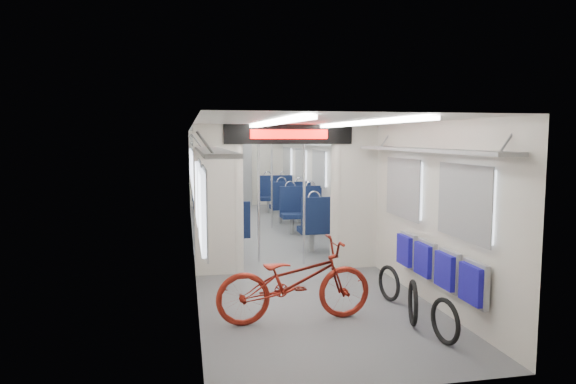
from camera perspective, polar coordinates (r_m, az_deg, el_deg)
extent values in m
plane|color=#515456|center=(10.19, -2.25, -5.83)|extent=(12.00, 12.00, 0.00)
cube|color=beige|center=(9.89, -10.60, 0.46)|extent=(0.02, 12.00, 2.30)
cube|color=beige|center=(10.34, 5.68, 0.77)|extent=(0.02, 12.00, 2.30)
cube|color=beige|center=(15.95, -5.69, 2.62)|extent=(2.90, 0.02, 2.30)
cube|color=beige|center=(4.26, 10.67, -6.91)|extent=(2.90, 0.02, 2.30)
cube|color=silver|center=(9.97, -2.31, 7.22)|extent=(2.90, 12.00, 0.02)
cube|color=white|center=(9.90, -5.48, 7.03)|extent=(0.12, 11.40, 0.04)
cube|color=white|center=(10.07, 0.81, 7.04)|extent=(0.12, 11.40, 0.04)
cube|color=beige|center=(7.93, -8.03, -1.96)|extent=(0.65, 0.18, 2.00)
cube|color=beige|center=(8.37, 7.55, -1.54)|extent=(0.65, 0.18, 2.00)
cube|color=beige|center=(8.00, -0.03, 6.43)|extent=(2.90, 0.18, 0.30)
cylinder|color=beige|center=(7.96, -5.69, -1.90)|extent=(0.20, 0.20, 2.00)
cylinder|color=beige|center=(8.27, 5.41, -1.60)|extent=(0.20, 0.20, 2.00)
cube|color=black|center=(7.89, 0.13, 6.44)|extent=(2.00, 0.03, 0.30)
cube|color=#FF0C07|center=(7.87, 0.16, 6.44)|extent=(1.20, 0.02, 0.14)
cube|color=silver|center=(5.09, -9.56, -1.91)|extent=(0.04, 1.00, 0.75)
cube|color=silver|center=(5.91, 19.17, -1.07)|extent=(0.04, 1.00, 0.75)
cube|color=silver|center=(6.68, -10.00, -0.03)|extent=(0.04, 1.00, 0.75)
cube|color=silver|center=(7.32, 12.82, 0.43)|extent=(0.04, 1.00, 0.75)
cube|color=silver|center=(9.37, -10.41, 1.69)|extent=(0.04, 1.00, 0.75)
cube|color=silver|center=(9.84, 6.38, 1.95)|extent=(0.04, 1.00, 0.75)
cube|color=silver|center=(11.27, -10.57, 2.41)|extent=(0.04, 1.00, 0.75)
cube|color=silver|center=(11.66, 3.54, 2.62)|extent=(0.04, 1.00, 0.75)
cube|color=silver|center=(13.16, -10.70, 2.92)|extent=(0.04, 1.00, 0.75)
cube|color=silver|center=(13.50, 1.46, 3.09)|extent=(0.04, 1.00, 0.75)
cube|color=silver|center=(14.96, -10.78, 3.28)|extent=(0.04, 1.00, 0.75)
cube|color=silver|center=(15.26, -0.04, 3.44)|extent=(0.04, 1.00, 0.75)
cube|color=gray|center=(5.85, -8.43, 4.54)|extent=(0.30, 3.60, 0.04)
cube|color=gray|center=(6.50, 14.61, 4.56)|extent=(0.30, 3.60, 0.04)
cube|color=gray|center=(11.85, -9.94, 5.25)|extent=(0.30, 7.60, 0.04)
cube|color=gray|center=(12.18, 2.14, 5.36)|extent=(0.30, 7.60, 0.04)
cube|color=gray|center=(15.90, -5.66, 2.07)|extent=(0.90, 0.05, 2.00)
imported|color=maroon|center=(5.93, 0.72, -9.84)|extent=(1.82, 0.70, 0.95)
cube|color=gray|center=(5.78, 20.14, -9.56)|extent=(0.06, 0.42, 0.47)
cube|color=#180F8B|center=(5.75, 19.63, -9.62)|extent=(0.06, 0.38, 0.40)
cube|color=gray|center=(6.24, 17.48, -8.32)|extent=(0.06, 0.42, 0.47)
cube|color=#180F8B|center=(6.21, 16.99, -8.37)|extent=(0.06, 0.38, 0.40)
cube|color=gray|center=(6.71, 15.21, -7.24)|extent=(0.06, 0.42, 0.47)
cube|color=#180F8B|center=(6.68, 14.74, -7.28)|extent=(0.06, 0.38, 0.40)
cube|color=gray|center=(7.19, 13.24, -6.30)|extent=(0.06, 0.42, 0.47)
cube|color=#180F8B|center=(7.17, 12.80, -6.33)|extent=(0.06, 0.38, 0.40)
torus|color=black|center=(5.61, 17.05, -13.81)|extent=(0.10, 0.48, 0.48)
torus|color=black|center=(6.04, 13.71, -12.08)|extent=(0.20, 0.51, 0.52)
torus|color=black|center=(6.84, 11.16, -10.11)|extent=(0.14, 0.47, 0.46)
cube|color=#0C1534|center=(9.18, -5.73, -4.64)|extent=(0.44, 0.41, 0.10)
cylinder|color=gray|center=(9.22, -5.72, -6.01)|extent=(0.10, 0.10, 0.35)
cube|color=#0C1534|center=(8.96, -5.65, -2.81)|extent=(0.44, 0.08, 0.54)
torus|color=silver|center=(8.92, -5.67, -1.09)|extent=(0.23, 0.03, 0.23)
cube|color=#0C1534|center=(10.82, -6.61, -3.01)|extent=(0.44, 0.41, 0.10)
cylinder|color=gray|center=(10.86, -6.59, -4.18)|extent=(0.10, 0.10, 0.35)
cube|color=#0C1534|center=(10.94, -6.70, -1.21)|extent=(0.44, 0.08, 0.54)
torus|color=silver|center=(10.91, -6.72, 0.21)|extent=(0.23, 0.03, 0.23)
cube|color=#0C1534|center=(9.14, -8.67, -4.71)|extent=(0.44, 0.41, 0.10)
cylinder|color=gray|center=(9.19, -8.65, -6.09)|extent=(0.10, 0.10, 0.35)
cube|color=#0C1534|center=(8.92, -8.65, -2.88)|extent=(0.44, 0.08, 0.54)
torus|color=silver|center=(8.89, -8.68, -1.15)|extent=(0.23, 0.03, 0.23)
cube|color=#0C1534|center=(10.80, -9.10, -3.07)|extent=(0.44, 0.41, 0.10)
cylinder|color=gray|center=(10.83, -9.08, -4.24)|extent=(0.10, 0.10, 0.35)
cube|color=#0C1534|center=(10.92, -9.16, -1.26)|extent=(0.44, 0.08, 0.54)
torus|color=silver|center=(10.89, -9.19, 0.16)|extent=(0.23, 0.03, 0.23)
cube|color=#0C1534|center=(9.52, 2.64, -4.23)|extent=(0.47, 0.44, 0.10)
cylinder|color=gray|center=(9.56, 2.64, -5.55)|extent=(0.10, 0.10, 0.35)
cube|color=#0C1534|center=(9.29, 2.92, -2.36)|extent=(0.47, 0.08, 0.58)
torus|color=silver|center=(9.25, 2.93, -0.59)|extent=(0.24, 0.03, 0.24)
cube|color=#0C1534|center=(11.23, 0.44, -2.63)|extent=(0.47, 0.44, 0.10)
cylinder|color=gray|center=(11.27, 0.44, -3.76)|extent=(0.10, 0.10, 0.35)
cube|color=#0C1534|center=(11.36, 0.26, -0.81)|extent=(0.47, 0.08, 0.58)
torus|color=silver|center=(11.33, 0.26, 0.64)|extent=(0.24, 0.03, 0.24)
cube|color=#0C1534|center=(9.64, 5.36, -4.11)|extent=(0.47, 0.44, 0.10)
cylinder|color=gray|center=(9.68, 5.35, -5.42)|extent=(0.10, 0.10, 0.35)
cube|color=#0C1534|center=(9.42, 5.69, -2.27)|extent=(0.47, 0.08, 0.58)
torus|color=silver|center=(9.38, 5.71, -0.52)|extent=(0.24, 0.03, 0.24)
cube|color=#0C1534|center=(11.34, 2.77, -2.56)|extent=(0.47, 0.44, 0.10)
cylinder|color=gray|center=(11.37, 2.76, -3.68)|extent=(0.10, 0.10, 0.35)
cube|color=#0C1534|center=(11.46, 2.56, -0.76)|extent=(0.47, 0.08, 0.58)
torus|color=silver|center=(11.43, 2.57, 0.68)|extent=(0.24, 0.03, 0.24)
cube|color=#0C1534|center=(12.93, -7.40, -1.54)|extent=(0.44, 0.41, 0.10)
cylinder|color=gray|center=(12.96, -7.38, -2.52)|extent=(0.10, 0.10, 0.35)
cube|color=#0C1534|center=(12.73, -7.36, -0.20)|extent=(0.44, 0.08, 0.54)
torus|color=silver|center=(12.70, -7.38, 1.01)|extent=(0.22, 0.03, 0.22)
cube|color=#0C1534|center=(14.58, -7.85, -0.68)|extent=(0.44, 0.41, 0.10)
cylinder|color=gray|center=(14.61, -7.84, -1.56)|extent=(0.10, 0.10, 0.35)
cube|color=#0C1534|center=(14.72, -7.91, 0.63)|extent=(0.44, 0.08, 0.54)
torus|color=silver|center=(14.69, -7.93, 1.68)|extent=(0.22, 0.03, 0.22)
cube|color=#0C1534|center=(12.91, -9.48, -1.58)|extent=(0.44, 0.41, 0.10)
cylinder|color=gray|center=(12.94, -9.46, -2.57)|extent=(0.10, 0.10, 0.35)
cube|color=#0C1534|center=(12.70, -9.48, -0.25)|extent=(0.44, 0.08, 0.54)
torus|color=silver|center=(12.68, -9.50, 0.97)|extent=(0.22, 0.03, 0.22)
cube|color=#0C1534|center=(14.56, -9.70, -0.72)|extent=(0.44, 0.41, 0.10)
cylinder|color=gray|center=(14.59, -9.68, -1.60)|extent=(0.10, 0.10, 0.35)
cube|color=#0C1534|center=(14.70, -9.74, 0.59)|extent=(0.44, 0.08, 0.54)
torus|color=silver|center=(14.67, -9.76, 1.65)|extent=(0.22, 0.03, 0.22)
cube|color=#0C1534|center=(12.59, -0.86, -1.69)|extent=(0.48, 0.45, 0.10)
cylinder|color=gray|center=(12.63, -0.86, -2.70)|extent=(0.10, 0.10, 0.35)
cube|color=#0C1534|center=(12.37, -0.71, -0.23)|extent=(0.48, 0.09, 0.59)
torus|color=silver|center=(12.35, -0.71, 1.13)|extent=(0.24, 0.03, 0.24)
cube|color=#0C1534|center=(14.36, -2.18, -0.73)|extent=(0.48, 0.45, 0.10)
cylinder|color=gray|center=(14.39, -2.17, -1.62)|extent=(0.10, 0.10, 0.35)
cube|color=#0C1534|center=(14.51, -2.30, 0.70)|extent=(0.48, 0.09, 0.59)
torus|color=silver|center=(14.48, -2.30, 1.85)|extent=(0.24, 0.03, 0.24)
cube|color=#0C1534|center=(12.69, 1.23, -1.63)|extent=(0.48, 0.45, 0.10)
cylinder|color=gray|center=(12.72, 1.22, -2.64)|extent=(0.10, 0.10, 0.35)
cube|color=#0C1534|center=(12.47, 1.41, -0.18)|extent=(0.48, 0.09, 0.59)
torus|color=silver|center=(12.44, 1.42, 1.16)|extent=(0.24, 0.03, 0.24)
cube|color=#0C1534|center=(14.45, -0.34, -0.69)|extent=(0.48, 0.45, 0.10)
cylinder|color=gray|center=(14.47, -0.34, -1.57)|extent=(0.10, 0.10, 0.35)
cube|color=#0C1534|center=(14.59, -0.47, 0.73)|extent=(0.48, 0.09, 0.59)
torus|color=silver|center=(14.56, -0.47, 1.88)|extent=(0.24, 0.03, 0.24)
cylinder|color=silver|center=(8.62, -3.27, -0.26)|extent=(0.04, 0.04, 2.30)
cylinder|color=silver|center=(8.45, 1.79, -0.39)|extent=(0.04, 0.04, 2.30)
cylinder|color=silver|center=(11.84, -5.43, 1.44)|extent=(0.05, 0.05, 2.30)
cylinder|color=silver|center=(11.82, -1.83, 1.46)|extent=(0.05, 0.05, 2.30)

